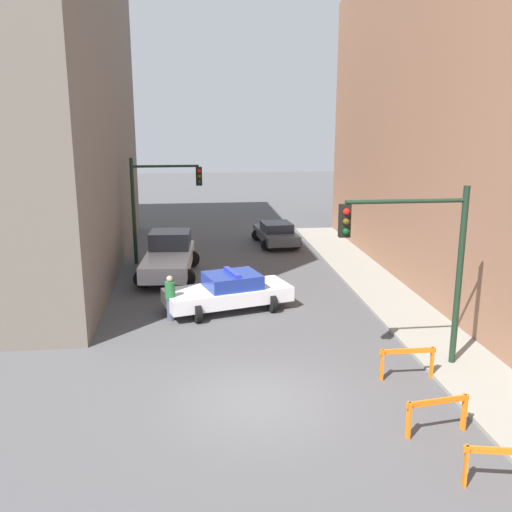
{
  "coord_description": "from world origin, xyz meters",
  "views": [
    {
      "loc": [
        -1.61,
        -13.37,
        7.2
      ],
      "look_at": [
        0.73,
        7.08,
        2.09
      ],
      "focal_mm": 40.0,
      "sensor_mm": 36.0,
      "label": 1
    }
  ],
  "objects_px": {
    "police_car": "(229,291)",
    "parked_car_near": "(276,233)",
    "barrier_back": "(407,358)",
    "barrier_mid": "(437,410)",
    "white_truck": "(169,256)",
    "barrier_front": "(504,461)",
    "pedestrian_crossing": "(170,297)",
    "traffic_light_far": "(156,195)",
    "traffic_light_near": "(422,251)"
  },
  "relations": [
    {
      "from": "white_truck",
      "to": "barrier_back",
      "type": "height_order",
      "value": "white_truck"
    },
    {
      "from": "traffic_light_near",
      "to": "traffic_light_far",
      "type": "distance_m",
      "value": 15.36
    },
    {
      "from": "white_truck",
      "to": "barrier_back",
      "type": "xyz_separation_m",
      "value": [
        6.96,
        -11.5,
        -0.29
      ]
    },
    {
      "from": "police_car",
      "to": "pedestrian_crossing",
      "type": "relative_size",
      "value": 3.03
    },
    {
      "from": "barrier_mid",
      "to": "traffic_light_far",
      "type": "bearing_deg",
      "value": 113.41
    },
    {
      "from": "police_car",
      "to": "barrier_back",
      "type": "height_order",
      "value": "police_car"
    },
    {
      "from": "white_truck",
      "to": "barrier_mid",
      "type": "relative_size",
      "value": 3.47
    },
    {
      "from": "police_car",
      "to": "parked_car_near",
      "type": "bearing_deg",
      "value": -33.63
    },
    {
      "from": "police_car",
      "to": "white_truck",
      "type": "bearing_deg",
      "value": 9.12
    },
    {
      "from": "police_car",
      "to": "barrier_mid",
      "type": "bearing_deg",
      "value": -171.78
    },
    {
      "from": "barrier_back",
      "to": "traffic_light_far",
      "type": "bearing_deg",
      "value": 118.8
    },
    {
      "from": "traffic_light_near",
      "to": "police_car",
      "type": "relative_size",
      "value": 1.03
    },
    {
      "from": "traffic_light_near",
      "to": "barrier_back",
      "type": "bearing_deg",
      "value": -125.4
    },
    {
      "from": "white_truck",
      "to": "pedestrian_crossing",
      "type": "distance_m",
      "value": 6.01
    },
    {
      "from": "traffic_light_far",
      "to": "barrier_front",
      "type": "bearing_deg",
      "value": -67.69
    },
    {
      "from": "parked_car_near",
      "to": "barrier_front",
      "type": "bearing_deg",
      "value": -91.56
    },
    {
      "from": "pedestrian_crossing",
      "to": "barrier_front",
      "type": "height_order",
      "value": "pedestrian_crossing"
    },
    {
      "from": "traffic_light_near",
      "to": "barrier_mid",
      "type": "height_order",
      "value": "traffic_light_near"
    },
    {
      "from": "traffic_light_far",
      "to": "barrier_mid",
      "type": "bearing_deg",
      "value": -66.59
    },
    {
      "from": "traffic_light_far",
      "to": "pedestrian_crossing",
      "type": "xyz_separation_m",
      "value": [
        0.86,
        -8.26,
        -2.54
      ]
    },
    {
      "from": "police_car",
      "to": "pedestrian_crossing",
      "type": "bearing_deg",
      "value": 96.34
    },
    {
      "from": "traffic_light_near",
      "to": "barrier_front",
      "type": "height_order",
      "value": "traffic_light_near"
    },
    {
      "from": "traffic_light_near",
      "to": "police_car",
      "type": "bearing_deg",
      "value": 131.22
    },
    {
      "from": "police_car",
      "to": "traffic_light_far",
      "type": "bearing_deg",
      "value": 6.15
    },
    {
      "from": "barrier_mid",
      "to": "barrier_back",
      "type": "relative_size",
      "value": 0.99
    },
    {
      "from": "traffic_light_near",
      "to": "police_car",
      "type": "xyz_separation_m",
      "value": [
        -5.02,
        5.73,
        -2.81
      ]
    },
    {
      "from": "traffic_light_near",
      "to": "parked_car_near",
      "type": "height_order",
      "value": "traffic_light_near"
    },
    {
      "from": "parked_car_near",
      "to": "barrier_front",
      "type": "distance_m",
      "value": 22.12
    },
    {
      "from": "barrier_front",
      "to": "barrier_mid",
      "type": "distance_m",
      "value": 2.1
    },
    {
      "from": "police_car",
      "to": "barrier_back",
      "type": "distance_m",
      "value": 7.84
    },
    {
      "from": "barrier_front",
      "to": "barrier_back",
      "type": "relative_size",
      "value": 0.98
    },
    {
      "from": "traffic_light_near",
      "to": "pedestrian_crossing",
      "type": "distance_m",
      "value": 9.06
    },
    {
      "from": "barrier_mid",
      "to": "barrier_front",
      "type": "bearing_deg",
      "value": -77.14
    },
    {
      "from": "traffic_light_near",
      "to": "barrier_back",
      "type": "xyz_separation_m",
      "value": [
        -0.47,
        -0.66,
        -2.91
      ]
    },
    {
      "from": "traffic_light_near",
      "to": "police_car",
      "type": "height_order",
      "value": "traffic_light_near"
    },
    {
      "from": "barrier_mid",
      "to": "barrier_back",
      "type": "height_order",
      "value": "same"
    },
    {
      "from": "white_truck",
      "to": "parked_car_near",
      "type": "height_order",
      "value": "white_truck"
    },
    {
      "from": "barrier_front",
      "to": "barrier_back",
      "type": "bearing_deg",
      "value": 91.04
    },
    {
      "from": "pedestrian_crossing",
      "to": "barrier_mid",
      "type": "height_order",
      "value": "pedestrian_crossing"
    },
    {
      "from": "white_truck",
      "to": "barrier_front",
      "type": "bearing_deg",
      "value": -62.76
    },
    {
      "from": "barrier_mid",
      "to": "barrier_back",
      "type": "bearing_deg",
      "value": 82.39
    },
    {
      "from": "traffic_light_far",
      "to": "parked_car_near",
      "type": "relative_size",
      "value": 1.17
    },
    {
      "from": "white_truck",
      "to": "barrier_front",
      "type": "distance_m",
      "value": 17.84
    },
    {
      "from": "barrier_mid",
      "to": "traffic_light_near",
      "type": "bearing_deg",
      "value": 76.38
    },
    {
      "from": "white_truck",
      "to": "barrier_mid",
      "type": "xyz_separation_m",
      "value": [
        6.58,
        -14.34,
        -0.29
      ]
    },
    {
      "from": "white_truck",
      "to": "barrier_mid",
      "type": "bearing_deg",
      "value": -61.38
    },
    {
      "from": "traffic_light_near",
      "to": "barrier_back",
      "type": "distance_m",
      "value": 3.02
    },
    {
      "from": "traffic_light_near",
      "to": "white_truck",
      "type": "relative_size",
      "value": 0.94
    },
    {
      "from": "parked_car_near",
      "to": "barrier_mid",
      "type": "distance_m",
      "value": 20.05
    },
    {
      "from": "parked_car_near",
      "to": "pedestrian_crossing",
      "type": "height_order",
      "value": "pedestrian_crossing"
    }
  ]
}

